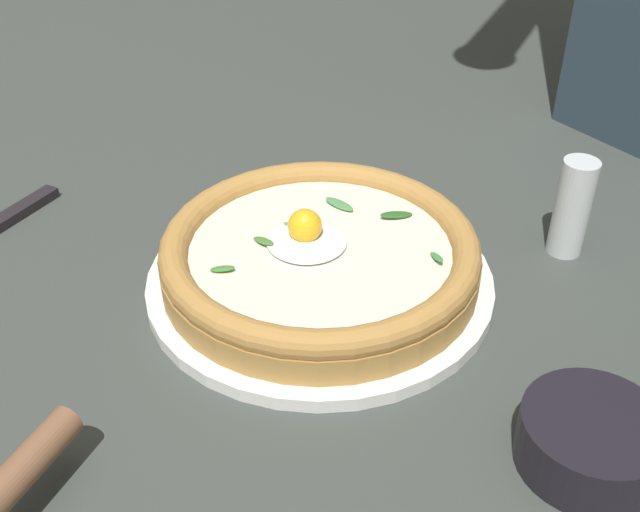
{
  "coord_description": "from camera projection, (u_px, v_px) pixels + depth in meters",
  "views": [
    {
      "loc": [
        -0.43,
        0.27,
        0.41
      ],
      "look_at": [
        0.01,
        -0.02,
        0.03
      ],
      "focal_mm": 43.51,
      "sensor_mm": 36.0,
      "label": 1
    }
  ],
  "objects": [
    {
      "name": "side_bowl",
      "position": [
        591.0,
        441.0,
        0.51
      ],
      "size": [
        0.1,
        0.1,
        0.04
      ],
      "primitive_type": "cylinder",
      "color": "black",
      "rests_on": "ground"
    },
    {
      "name": "pepper_shaker",
      "position": [
        572.0,
        208.0,
        0.69
      ],
      "size": [
        0.03,
        0.03,
        0.09
      ],
      "primitive_type": "cylinder",
      "color": "silver",
      "rests_on": "ground"
    },
    {
      "name": "ground_plane",
      "position": [
        308.0,
        317.0,
        0.66
      ],
      "size": [
        2.4,
        2.4,
        0.03
      ],
      "primitive_type": "cube",
      "color": "#3A3F3B",
      "rests_on": "ground"
    },
    {
      "name": "pizza_plate",
      "position": [
        320.0,
        280.0,
        0.67
      ],
      "size": [
        0.3,
        0.3,
        0.01
      ],
      "primitive_type": "cylinder",
      "color": "white",
      "rests_on": "ground"
    },
    {
      "name": "pizza",
      "position": [
        320.0,
        255.0,
        0.65
      ],
      "size": [
        0.27,
        0.27,
        0.06
      ],
      "color": "#B18240",
      "rests_on": "pizza_plate"
    }
  ]
}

